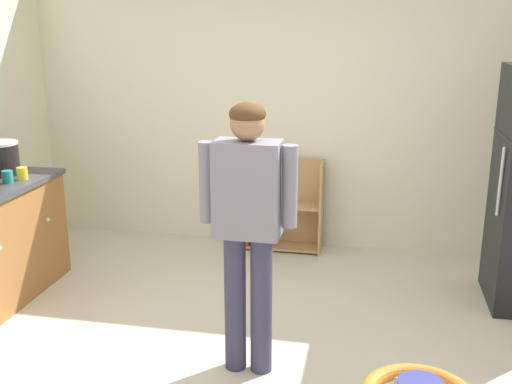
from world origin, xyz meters
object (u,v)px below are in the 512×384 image
at_px(bookshelf, 273,210).
at_px(standing_person, 248,216).
at_px(yellow_cup, 22,173).
at_px(teal_cup, 7,177).

height_order(bookshelf, standing_person, standing_person).
distance_m(bookshelf, standing_person, 2.19).
bearing_deg(bookshelf, yellow_cup, -143.90).
distance_m(standing_person, teal_cup, 2.12).
bearing_deg(yellow_cup, bookshelf, 36.10).
height_order(bookshelf, teal_cup, teal_cup).
bearing_deg(teal_cup, bookshelf, 37.83).
distance_m(bookshelf, yellow_cup, 2.23).
height_order(bookshelf, yellow_cup, yellow_cup).
bearing_deg(standing_person, bookshelf, 95.57).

